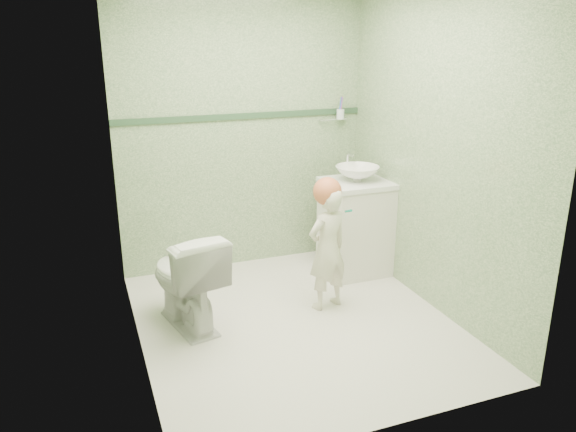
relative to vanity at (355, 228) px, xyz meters
name	(u,v)px	position (x,y,z in m)	size (l,w,h in m)	color
ground	(295,322)	(-0.84, -0.70, -0.40)	(2.50, 2.50, 0.00)	silver
room_shell	(296,163)	(-0.84, -0.70, 0.80)	(2.50, 2.54, 2.40)	gray
trim_stripe	(243,116)	(-0.84, 0.54, 0.95)	(2.20, 0.02, 0.05)	#2D4C32
vanity	(355,228)	(0.00, 0.00, 0.00)	(0.52, 0.50, 0.80)	white
counter	(357,183)	(0.00, 0.00, 0.41)	(0.54, 0.52, 0.04)	white
basin	(357,173)	(0.00, 0.00, 0.49)	(0.37, 0.37, 0.13)	white
faucet	(348,160)	(0.00, 0.19, 0.57)	(0.03, 0.13, 0.18)	silver
cup_holder	(340,114)	(0.05, 0.48, 0.93)	(0.26, 0.07, 0.21)	silver
toilet	(186,279)	(-1.58, -0.45, -0.03)	(0.41, 0.72, 0.73)	white
toddler	(327,249)	(-0.52, -0.54, 0.08)	(0.35, 0.23, 0.96)	silver
hair_cap	(327,191)	(-0.52, -0.52, 0.52)	(0.21, 0.21, 0.21)	#C6653E
teal_toothbrush	(347,210)	(-0.41, -0.64, 0.40)	(0.11, 0.14, 0.08)	#018771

